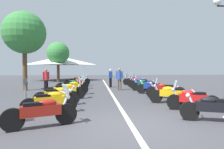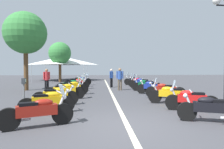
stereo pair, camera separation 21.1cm
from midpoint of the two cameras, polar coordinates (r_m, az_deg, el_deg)
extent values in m
plane|color=#424247|center=(5.88, 5.64, -14.73)|extent=(80.00, 80.00, 0.00)
cube|color=beige|center=(13.26, 0.24, -5.34)|extent=(29.73, 0.16, 0.01)
cylinder|color=black|center=(6.14, -13.16, -11.04)|extent=(0.38, 0.63, 0.62)
cylinder|color=black|center=(5.97, -26.95, -11.58)|extent=(0.38, 0.63, 0.62)
cube|color=maroon|center=(5.97, -19.97, -9.70)|extent=(0.69, 1.11, 0.30)
ellipsoid|color=maroon|center=(5.96, -18.26, -7.75)|extent=(0.45, 0.58, 0.22)
cube|color=black|center=(5.92, -22.13, -8.07)|extent=(0.43, 0.54, 0.12)
cylinder|color=silver|center=(6.07, -13.74, -8.31)|extent=(0.18, 0.29, 0.58)
cylinder|color=silver|center=(6.00, -14.14, -4.94)|extent=(0.58, 0.28, 0.04)
sphere|color=silver|center=(6.06, -12.74, -6.39)|extent=(0.14, 0.14, 0.14)
cylinder|color=silver|center=(6.17, -24.22, -11.99)|extent=(0.29, 0.54, 0.08)
cube|color=silver|center=(6.01, -13.40, -4.25)|extent=(0.38, 0.25, 0.32)
cylinder|color=black|center=(7.73, -12.31, -8.33)|extent=(0.34, 0.63, 0.62)
cylinder|color=black|center=(7.59, -22.78, -8.64)|extent=(0.34, 0.63, 0.62)
cube|color=#EAB214|center=(7.60, -17.51, -7.18)|extent=(0.62, 1.09, 0.30)
ellipsoid|color=#EAB214|center=(7.59, -16.16, -5.65)|extent=(0.42, 0.58, 0.22)
cube|color=black|center=(7.55, -19.19, -5.88)|extent=(0.41, 0.54, 0.12)
cylinder|color=silver|center=(7.67, -12.77, -6.15)|extent=(0.16, 0.30, 0.58)
cylinder|color=silver|center=(7.62, -13.08, -3.48)|extent=(0.60, 0.25, 0.04)
sphere|color=silver|center=(7.67, -11.97, -4.64)|extent=(0.14, 0.14, 0.14)
cylinder|color=silver|center=(7.79, -20.72, -9.04)|extent=(0.26, 0.54, 0.08)
cylinder|color=black|center=(9.20, -11.00, -6.64)|extent=(0.27, 0.65, 0.64)
cylinder|color=black|center=(9.19, -19.75, -6.72)|extent=(0.27, 0.65, 0.64)
cube|color=#EAB214|center=(9.15, -15.38, -5.58)|extent=(0.49, 1.09, 0.30)
ellipsoid|color=#EAB214|center=(9.12, -14.26, -4.33)|extent=(0.36, 0.56, 0.22)
cube|color=black|center=(9.13, -16.78, -4.47)|extent=(0.35, 0.52, 0.12)
cylinder|color=silver|center=(9.16, -11.39, -4.79)|extent=(0.13, 0.30, 0.58)
cylinder|color=silver|center=(9.12, -11.66, -2.54)|extent=(0.61, 0.17, 0.04)
sphere|color=silver|center=(9.14, -10.71, -3.53)|extent=(0.14, 0.14, 0.14)
cylinder|color=silver|center=(9.37, -17.95, -7.13)|extent=(0.19, 0.55, 0.08)
cylinder|color=black|center=(10.91, -9.00, -5.22)|extent=(0.26, 0.67, 0.66)
cylinder|color=black|center=(10.87, -17.12, -5.31)|extent=(0.26, 0.67, 0.66)
cube|color=#EAB214|center=(10.84, -13.06, -4.33)|extent=(0.49, 1.20, 0.30)
ellipsoid|color=#EAB214|center=(10.82, -12.11, -3.27)|extent=(0.35, 0.56, 0.22)
cube|color=black|center=(10.82, -14.23, -3.40)|extent=(0.34, 0.52, 0.12)
cylinder|color=silver|center=(10.87, -9.32, -3.66)|extent=(0.12, 0.30, 0.58)
cylinder|color=silver|center=(10.83, -9.54, -1.77)|extent=(0.62, 0.15, 0.04)
sphere|color=silver|center=(10.86, -8.75, -2.60)|extent=(0.14, 0.14, 0.14)
cylinder|color=silver|center=(11.05, -15.47, -5.69)|extent=(0.18, 0.56, 0.08)
cube|color=silver|center=(10.84, -9.12, -1.39)|extent=(0.38, 0.19, 0.32)
cylinder|color=black|center=(12.65, -7.93, -4.21)|extent=(0.34, 0.67, 0.66)
cylinder|color=black|center=(12.38, -14.64, -4.39)|extent=(0.34, 0.67, 0.66)
cube|color=#EAB214|center=(12.48, -11.25, -3.49)|extent=(0.62, 1.16, 0.30)
ellipsoid|color=#EAB214|center=(12.49, -10.44, -2.56)|extent=(0.41, 0.57, 0.22)
cube|color=black|center=(12.42, -12.25, -2.69)|extent=(0.40, 0.54, 0.12)
cylinder|color=silver|center=(12.61, -8.20, -2.87)|extent=(0.16, 0.30, 0.58)
cylinder|color=silver|center=(12.57, -8.38, -1.24)|extent=(0.60, 0.23, 0.04)
sphere|color=silver|center=(12.62, -7.72, -1.95)|extent=(0.14, 0.14, 0.14)
cylinder|color=silver|center=(12.61, -13.39, -4.72)|extent=(0.25, 0.55, 0.08)
cube|color=silver|center=(12.59, -8.03, -0.91)|extent=(0.38, 0.23, 0.32)
cylinder|color=black|center=(14.35, -8.66, -3.50)|extent=(0.38, 0.66, 0.66)
cylinder|color=black|center=(13.98, -14.20, -3.68)|extent=(0.38, 0.66, 0.66)
cube|color=#0C592D|center=(14.13, -11.40, -2.87)|extent=(0.67, 1.10, 0.30)
ellipsoid|color=#0C592D|center=(14.16, -10.70, -2.04)|extent=(0.44, 0.58, 0.22)
cube|color=black|center=(14.06, -12.27, -2.16)|extent=(0.42, 0.54, 0.12)
cylinder|color=silver|center=(14.30, -8.89, -2.31)|extent=(0.18, 0.29, 0.58)
cylinder|color=silver|center=(14.27, -9.05, -0.88)|extent=(0.59, 0.28, 0.04)
sphere|color=silver|center=(14.32, -8.48, -1.50)|extent=(0.14, 0.14, 0.14)
cylinder|color=silver|center=(14.23, -13.23, -3.97)|extent=(0.29, 0.54, 0.08)
cylinder|color=black|center=(15.94, -7.34, -2.98)|extent=(0.32, 0.65, 0.64)
cylinder|color=black|center=(15.68, -12.49, -3.10)|extent=(0.32, 0.65, 0.64)
cube|color=red|center=(15.78, -9.90, -2.39)|extent=(0.59, 1.13, 0.30)
ellipsoid|color=red|center=(15.80, -9.26, -1.66)|extent=(0.40, 0.57, 0.22)
cube|color=black|center=(15.73, -10.69, -1.75)|extent=(0.39, 0.53, 0.12)
cylinder|color=silver|center=(15.91, -7.55, -1.91)|extent=(0.15, 0.30, 0.58)
cylinder|color=silver|center=(15.88, -7.70, -0.62)|extent=(0.60, 0.22, 0.04)
sphere|color=silver|center=(15.92, -7.17, -1.19)|extent=(0.14, 0.14, 0.14)
cylinder|color=silver|center=(15.90, -11.55, -3.37)|extent=(0.24, 0.55, 0.08)
cube|color=silver|center=(15.89, -7.42, -0.36)|extent=(0.38, 0.22, 0.32)
cylinder|color=black|center=(17.71, -7.40, -2.52)|extent=(0.34, 0.63, 0.62)
cylinder|color=black|center=(17.35, -12.26, -2.65)|extent=(0.34, 0.63, 0.62)
cube|color=#EAB214|center=(17.50, -9.81, -2.00)|extent=(0.66, 1.19, 0.30)
ellipsoid|color=#EAB214|center=(17.53, -9.24, -1.33)|extent=(0.42, 0.58, 0.22)
cube|color=black|center=(17.44, -10.51, -1.43)|extent=(0.41, 0.54, 0.12)
cylinder|color=silver|center=(17.67, -7.59, -1.56)|extent=(0.16, 0.30, 0.58)
cylinder|color=silver|center=(17.65, -7.72, -0.40)|extent=(0.60, 0.25, 0.04)
sphere|color=silver|center=(17.69, -7.25, -0.91)|extent=(0.14, 0.14, 0.14)
cylinder|color=silver|center=(17.59, -11.40, -2.88)|extent=(0.26, 0.54, 0.08)
cube|color=silver|center=(17.66, -7.47, -0.16)|extent=(0.38, 0.24, 0.32)
cylinder|color=black|center=(19.25, -6.74, -2.08)|extent=(0.39, 0.68, 0.68)
cylinder|color=black|center=(18.77, -11.12, -2.20)|extent=(0.39, 0.68, 0.68)
cube|color=navy|center=(18.98, -8.90, -1.60)|extent=(0.71, 1.18, 0.30)
ellipsoid|color=navy|center=(19.03, -8.39, -0.99)|extent=(0.44, 0.58, 0.22)
cube|color=black|center=(18.91, -9.54, -1.07)|extent=(0.43, 0.54, 0.12)
cylinder|color=silver|center=(19.21, -6.91, -1.19)|extent=(0.18, 0.29, 0.58)
cylinder|color=silver|center=(19.18, -7.02, -0.12)|extent=(0.59, 0.28, 0.04)
sphere|color=silver|center=(19.23, -6.60, -0.59)|extent=(0.14, 0.14, 0.14)
cylinder|color=silver|center=(19.04, -10.38, -2.45)|extent=(0.29, 0.54, 0.08)
cube|color=silver|center=(19.20, -6.80, 0.09)|extent=(0.38, 0.25, 0.32)
cylinder|color=black|center=(6.82, 21.71, -9.91)|extent=(0.34, 0.61, 0.60)
cube|color=black|center=(6.89, 28.00, -8.36)|extent=(0.67, 1.16, 0.30)
ellipsoid|color=black|center=(6.83, 26.53, -6.73)|extent=(0.43, 0.58, 0.22)
cube|color=black|center=(6.91, 29.83, -6.85)|extent=(0.41, 0.54, 0.12)
cylinder|color=silver|center=(6.77, 22.25, -7.42)|extent=(0.17, 0.30, 0.58)
cylinder|color=silver|center=(6.73, 22.63, -4.40)|extent=(0.59, 0.26, 0.04)
sphere|color=silver|center=(6.73, 21.33, -5.74)|extent=(0.14, 0.14, 0.14)
cylinder|color=black|center=(8.34, 17.95, -7.65)|extent=(0.32, 0.63, 0.62)
cylinder|color=black|center=(8.56, 27.43, -7.53)|extent=(0.32, 0.63, 0.62)
cube|color=red|center=(8.39, 22.77, -6.40)|extent=(0.59, 1.10, 0.30)
ellipsoid|color=red|center=(8.34, 21.56, -5.06)|extent=(0.40, 0.57, 0.22)
cube|color=black|center=(8.41, 24.27, -5.17)|extent=(0.39, 0.54, 0.12)
cylinder|color=silver|center=(8.30, 18.39, -5.61)|extent=(0.15, 0.30, 0.58)
cylinder|color=silver|center=(8.26, 18.69, -3.13)|extent=(0.60, 0.23, 0.04)
sphere|color=silver|center=(8.27, 17.64, -4.23)|extent=(0.14, 0.14, 0.14)
cylinder|color=silver|center=(8.34, 25.82, -8.40)|extent=(0.24, 0.55, 0.08)
cube|color=silver|center=(8.25, 18.14, -2.65)|extent=(0.38, 0.22, 0.32)
cylinder|color=black|center=(9.68, 13.00, -6.22)|extent=(0.38, 0.64, 0.64)
cylinder|color=black|center=(9.64, 21.86, -6.35)|extent=(0.38, 0.64, 0.64)
cube|color=#EAB214|center=(9.61, 17.43, -5.24)|extent=(0.69, 1.15, 0.30)
ellipsoid|color=#EAB214|center=(9.59, 16.36, -4.04)|extent=(0.44, 0.58, 0.22)
cube|color=black|center=(9.58, 18.76, -4.19)|extent=(0.43, 0.54, 0.12)
cylinder|color=silver|center=(9.63, 13.37, -4.47)|extent=(0.18, 0.29, 0.58)
cylinder|color=silver|center=(9.60, 13.62, -2.33)|extent=(0.59, 0.28, 0.04)
sphere|color=silver|center=(9.63, 12.72, -3.27)|extent=(0.14, 0.14, 0.14)
cylinder|color=silver|center=(9.47, 20.10, -7.06)|extent=(0.29, 0.54, 0.08)
cube|color=silver|center=(9.60, 13.15, -1.91)|extent=(0.38, 0.25, 0.32)
cylinder|color=black|center=(11.33, 11.88, -4.99)|extent=(0.37, 0.65, 0.65)
cylinder|color=black|center=(11.27, 19.60, -5.11)|extent=(0.37, 0.65, 0.65)
cube|color=maroon|center=(11.25, 15.74, -4.15)|extent=(0.69, 1.17, 0.30)
ellipsoid|color=maroon|center=(11.24, 14.83, -3.13)|extent=(0.44, 0.58, 0.22)
cube|color=black|center=(11.23, 16.87, -3.25)|extent=(0.42, 0.54, 0.12)
cylinder|color=silver|center=(11.29, 12.20, -3.49)|extent=(0.17, 0.29, 0.58)
cylinder|color=silver|center=(11.26, 12.41, -1.67)|extent=(0.59, 0.27, 0.04)
sphere|color=silver|center=(11.29, 11.65, -2.47)|extent=(0.14, 0.14, 0.14)
cylinder|color=silver|center=(11.10, 18.04, -5.70)|extent=(0.28, 0.54, 0.08)
cylinder|color=black|center=(13.01, 9.08, -4.12)|extent=(0.42, 0.63, 0.63)
cylinder|color=black|center=(12.73, 15.02, -4.29)|extent=(0.42, 0.63, 0.63)
cube|color=navy|center=(12.83, 12.02, -3.41)|extent=(0.73, 1.04, 0.30)
ellipsoid|color=navy|center=(12.86, 11.24, -2.50)|extent=(0.47, 0.58, 0.22)
cube|color=black|center=(12.78, 12.99, -2.63)|extent=(0.45, 0.55, 0.12)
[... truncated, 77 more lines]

